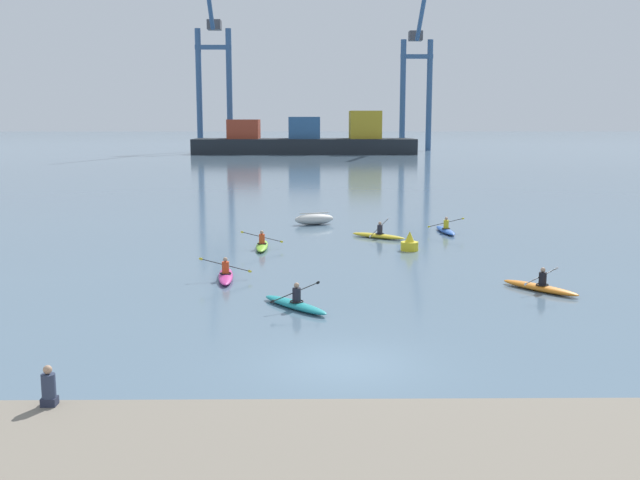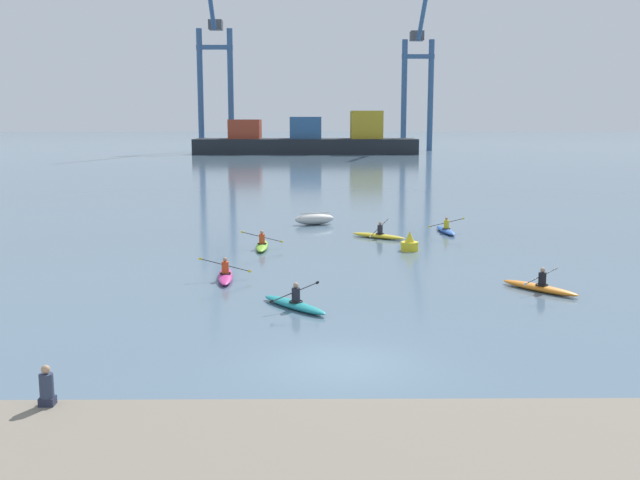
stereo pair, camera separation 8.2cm
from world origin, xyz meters
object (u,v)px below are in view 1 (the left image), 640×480
(kayak_blue, at_px, (446,230))
(kayak_yellow, at_px, (378,235))
(kayak_lime, at_px, (262,245))
(seated_onlooker, at_px, (49,388))
(container_barge, at_px, (307,140))
(kayak_teal, at_px, (295,304))
(gantry_crane_west, at_px, (213,67))
(capsized_dinghy, at_px, (314,219))
(kayak_magenta, at_px, (226,275))
(kayak_orange, at_px, (540,287))
(gantry_crane_west_mid, at_px, (417,74))
(channel_buoy, at_px, (410,244))

(kayak_blue, relative_size, kayak_yellow, 1.10)
(kayak_blue, distance_m, kayak_yellow, 4.63)
(kayak_blue, xyz_separation_m, kayak_lime, (-10.54, -5.24, 0.00))
(kayak_yellow, distance_m, seated_onlooker, 27.58)
(container_barge, bearing_deg, kayak_teal, -89.80)
(gantry_crane_west, distance_m, kayak_blue, 117.33)
(kayak_yellow, xyz_separation_m, kayak_teal, (-4.36, -15.57, -0.00))
(capsized_dinghy, bearing_deg, kayak_magenta, -103.09)
(kayak_orange, bearing_deg, kayak_magenta, 169.65)
(container_barge, relative_size, gantry_crane_west_mid, 1.28)
(channel_buoy, relative_size, kayak_magenta, 0.29)
(channel_buoy, height_order, seated_onlooker, seated_onlooker)
(channel_buoy, height_order, kayak_magenta, channel_buoy)
(gantry_crane_west, xyz_separation_m, seated_onlooker, (14.74, -140.48, -16.44))
(kayak_blue, bearing_deg, channel_buoy, -116.19)
(seated_onlooker, bearing_deg, channel_buoy, 64.18)
(kayak_teal, height_order, kayak_orange, same)
(kayak_blue, distance_m, seated_onlooker, 31.06)
(kayak_yellow, bearing_deg, channel_buoy, -72.57)
(gantry_crane_west_mid, distance_m, kayak_yellow, 120.78)
(kayak_teal, bearing_deg, kayak_orange, 15.09)
(kayak_lime, relative_size, seated_onlooker, 3.81)
(kayak_blue, bearing_deg, seated_onlooker, -115.90)
(gantry_crane_west, distance_m, kayak_orange, 132.02)
(kayak_lime, relative_size, kayak_magenta, 0.99)
(gantry_crane_west_mid, relative_size, kayak_lime, 9.85)
(gantry_crane_west, xyz_separation_m, kayak_teal, (19.76, -130.13, -17.25))
(kayak_blue, xyz_separation_m, kayak_magenta, (-11.57, -12.71, 0.00))
(gantry_crane_west, height_order, seated_onlooker, gantry_crane_west)
(container_barge, distance_m, seated_onlooker, 130.00)
(kayak_magenta, distance_m, kayak_orange, 12.78)
(kayak_orange, bearing_deg, gantry_crane_west, 102.94)
(capsized_dinghy, relative_size, seated_onlooker, 3.15)
(channel_buoy, height_order, kayak_teal, channel_buoy)
(container_barge, height_order, channel_buoy, container_barge)
(channel_buoy, bearing_deg, container_barge, 93.19)
(container_barge, bearing_deg, kayak_orange, -85.14)
(capsized_dinghy, height_order, kayak_magenta, kayak_magenta)
(gantry_crane_west, bearing_deg, channel_buoy, -77.92)
(kayak_magenta, bearing_deg, kayak_orange, -10.35)
(gantry_crane_west_mid, height_order, channel_buoy, gantry_crane_west_mid)
(seated_onlooker, bearing_deg, kayak_yellow, 70.09)
(gantry_crane_west_mid, relative_size, kayak_yellow, 10.79)
(gantry_crane_west_mid, height_order, kayak_yellow, gantry_crane_west_mid)
(channel_buoy, relative_size, kayak_teal, 0.33)
(container_barge, distance_m, kayak_orange, 117.43)
(gantry_crane_west_mid, height_order, capsized_dinghy, gantry_crane_west_mid)
(capsized_dinghy, xyz_separation_m, kayak_blue, (7.79, -3.53, -0.18))
(kayak_magenta, bearing_deg, kayak_blue, 47.70)
(gantry_crane_west, height_order, capsized_dinghy, gantry_crane_west)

